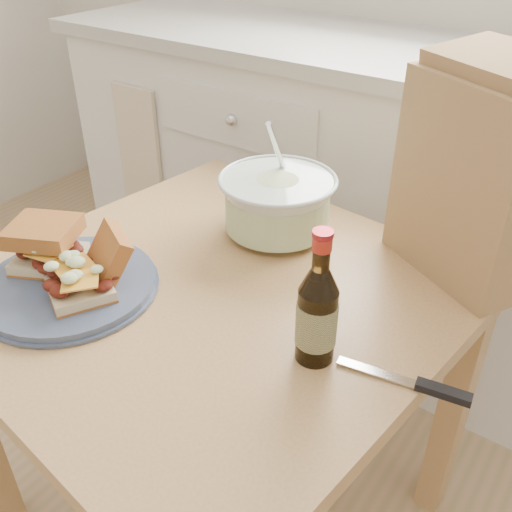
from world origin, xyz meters
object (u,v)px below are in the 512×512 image
Objects in this scene: plate at (69,285)px; paper_bag at (483,180)px; beer_bottle at (317,313)px; dining_table at (214,329)px; coleslaw_bowl at (277,206)px.

paper_bag reaches higher than plate.
beer_bottle reaches higher than plate.
dining_table is 4.03× the size of beer_bottle.
paper_bag is (0.35, 0.34, 0.28)m from dining_table.
coleslaw_bowl is 0.40m from paper_bag.
paper_bag is (0.37, 0.11, 0.12)m from coleslaw_bowl.
beer_bottle reaches higher than dining_table.
dining_table is 0.28m from plate.
plate is at bearing -115.94° from coleslaw_bowl.
dining_table is 2.94× the size of plate.
dining_table is at bearing -107.02° from paper_bag.
coleslaw_bowl reaches higher than beer_bottle.
dining_table is 3.76× the size of coleslaw_bowl.
coleslaw_bowl reaches higher than dining_table.
beer_bottle is (0.25, -0.05, 0.19)m from dining_table.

